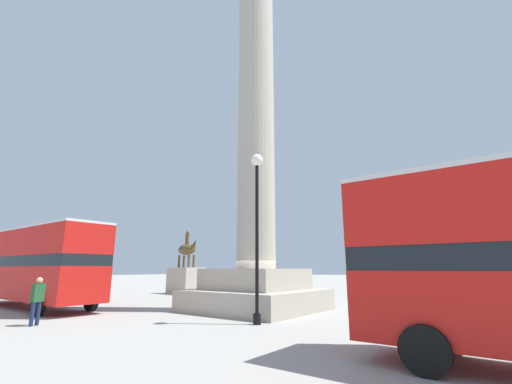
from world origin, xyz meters
TOP-DOWN VIEW (x-y plane):
  - ground_plane at (0.00, 0.00)m, footprint 200.00×200.00m
  - monument_column at (0.00, 0.00)m, footprint 5.98×5.98m
  - bus_a at (-10.56, -6.44)m, footprint 11.45×2.79m
  - equestrian_statue at (-12.09, 5.96)m, footprint 3.06×2.30m
  - street_lamp at (2.72, -3.56)m, footprint 0.51×0.51m
  - pedestrian_near_lamp at (-3.80, -8.85)m, footprint 0.34×0.50m

SIDE VIEW (x-z plane):
  - ground_plane at x=0.00m, z-range 0.00..0.00m
  - pedestrian_near_lamp at x=-3.80m, z-range 0.12..1.89m
  - equestrian_statue at x=-12.09m, z-range -1.15..4.25m
  - bus_a at x=-10.56m, z-range 0.23..4.56m
  - street_lamp at x=2.72m, z-range 0.90..7.78m
  - monument_column at x=0.00m, z-range -3.58..20.45m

